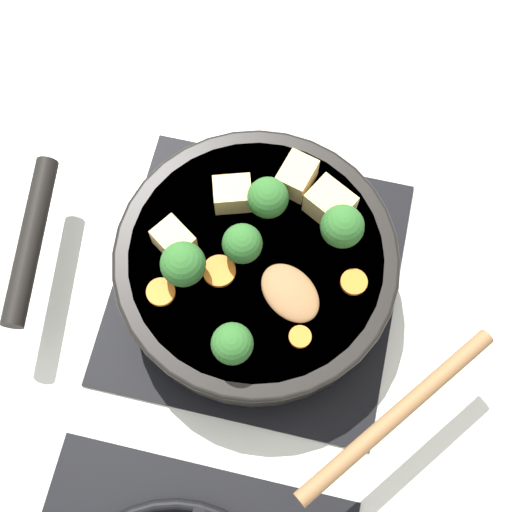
{
  "coord_description": "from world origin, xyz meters",
  "views": [
    {
      "loc": [
        -0.06,
        0.24,
        0.76
      ],
      "look_at": [
        0.0,
        0.0,
        0.09
      ],
      "focal_mm": 50.0,
      "sensor_mm": 36.0,
      "label": 1
    }
  ],
  "objects": [
    {
      "name": "ground_plane",
      "position": [
        0.0,
        0.0,
        0.0
      ],
      "size": [
        2.4,
        2.4,
        0.0
      ],
      "primitive_type": "plane",
      "color": "silver"
    },
    {
      "name": "front_burner_grate",
      "position": [
        0.0,
        0.0,
        0.01
      ],
      "size": [
        0.31,
        0.31,
        0.03
      ],
      "color": "black",
      "rests_on": "ground_plane"
    },
    {
      "name": "skillet_pan",
      "position": [
        0.0,
        0.0,
        0.06
      ],
      "size": [
        0.4,
        0.29,
        0.06
      ],
      "color": "black",
      "rests_on": "front_burner_grate"
    },
    {
      "name": "wooden_spoon",
      "position": [
        -0.11,
        0.09,
        0.09
      ],
      "size": [
        0.24,
        0.23,
        0.02
      ],
      "color": "olive",
      "rests_on": "skillet_pan"
    },
    {
      "name": "tofu_cube_center_large",
      "position": [
        0.08,
        0.01,
        0.1
      ],
      "size": [
        0.05,
        0.05,
        0.03
      ],
      "primitive_type": "cube",
      "rotation": [
        0.0,
        0.0,
        5.68
      ],
      "color": "#DBB770",
      "rests_on": "skillet_pan"
    },
    {
      "name": "tofu_cube_near_handle",
      "position": [
        0.04,
        -0.05,
        0.1
      ],
      "size": [
        0.05,
        0.04,
        0.03
      ],
      "primitive_type": "cube",
      "rotation": [
        0.0,
        0.0,
        0.31
      ],
      "color": "#DBB770",
      "rests_on": "skillet_pan"
    },
    {
      "name": "tofu_cube_east_chunk",
      "position": [
        -0.02,
        -0.09,
        0.1
      ],
      "size": [
        0.04,
        0.05,
        0.03
      ],
      "primitive_type": "cube",
      "rotation": [
        0.0,
        0.0,
        1.3
      ],
      "color": "#DBB770",
      "rests_on": "skillet_pan"
    },
    {
      "name": "tofu_cube_west_chunk",
      "position": [
        -0.06,
        -0.07,
        0.1
      ],
      "size": [
        0.05,
        0.05,
        0.03
      ],
      "primitive_type": "cube",
      "rotation": [
        0.0,
        0.0,
        5.78
      ],
      "color": "#DBB770",
      "rests_on": "skillet_pan"
    },
    {
      "name": "broccoli_floret_near_spoon",
      "position": [
        0.01,
        0.0,
        0.11
      ],
      "size": [
        0.04,
        0.04,
        0.05
      ],
      "color": "#709956",
      "rests_on": "skillet_pan"
    },
    {
      "name": "broccoli_floret_center_top",
      "position": [
        0.06,
        0.03,
        0.11
      ],
      "size": [
        0.04,
        0.04,
        0.05
      ],
      "color": "#709956",
      "rests_on": "skillet_pan"
    },
    {
      "name": "broccoli_floret_east_rim",
      "position": [
        0.0,
        0.1,
        0.11
      ],
      "size": [
        0.04,
        0.04,
        0.05
      ],
      "color": "#709956",
      "rests_on": "skillet_pan"
    },
    {
      "name": "broccoli_floret_west_rim",
      "position": [
        -0.0,
        -0.05,
        0.11
      ],
      "size": [
        0.04,
        0.04,
        0.05
      ],
      "color": "#709956",
      "rests_on": "skillet_pan"
    },
    {
      "name": "broccoli_floret_north_edge",
      "position": [
        -0.08,
        -0.04,
        0.11
      ],
      "size": [
        0.04,
        0.04,
        0.05
      ],
      "color": "#709956",
      "rests_on": "skillet_pan"
    },
    {
      "name": "carrot_slice_orange_thin",
      "position": [
        0.03,
        0.02,
        0.09
      ],
      "size": [
        0.03,
        0.03,
        0.01
      ],
      "primitive_type": "cylinder",
      "color": "orange",
      "rests_on": "skillet_pan"
    },
    {
      "name": "carrot_slice_near_center",
      "position": [
        -0.06,
        0.07,
        0.09
      ],
      "size": [
        0.02,
        0.02,
        0.01
      ],
      "primitive_type": "cylinder",
      "color": "orange",
      "rests_on": "skillet_pan"
    },
    {
      "name": "carrot_slice_edge_slice",
      "position": [
        0.08,
        0.06,
        0.09
      ],
      "size": [
        0.03,
        0.03,
        0.01
      ],
      "primitive_type": "cylinder",
      "color": "orange",
      "rests_on": "skillet_pan"
    },
    {
      "name": "carrot_slice_under_broccoli",
      "position": [
        -0.1,
        0.01,
        0.09
      ],
      "size": [
        0.03,
        0.03,
        0.01
      ],
      "primitive_type": "cylinder",
      "color": "orange",
      "rests_on": "skillet_pan"
    }
  ]
}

